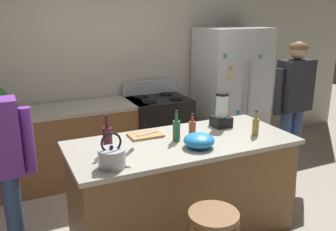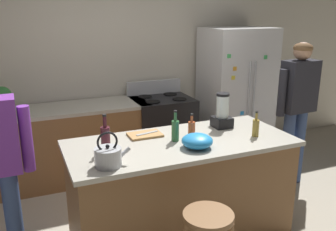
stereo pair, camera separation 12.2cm
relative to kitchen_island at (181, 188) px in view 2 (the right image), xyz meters
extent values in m
cube|color=beige|center=(0.00, 1.95, 0.89)|extent=(8.00, 0.10, 2.70)
cube|color=brown|center=(0.00, 0.00, -0.02)|extent=(1.94, 0.82, 0.88)
cube|color=#B2AD9E|center=(0.00, 0.00, 0.44)|extent=(2.00, 0.88, 0.04)
cube|color=brown|center=(-0.80, 1.55, -0.02)|extent=(2.00, 0.64, 0.88)
cube|color=#B2AD9E|center=(-0.80, 1.55, 0.44)|extent=(2.00, 0.64, 0.04)
cube|color=silver|center=(1.53, 1.50, 0.43)|extent=(0.90, 0.70, 1.79)
cylinder|color=#B7BABF|center=(1.49, 1.13, 0.52)|extent=(0.02, 0.02, 0.80)
cylinder|color=#B7BABF|center=(1.57, 1.13, 0.52)|extent=(0.02, 0.02, 0.80)
cube|color=yellow|center=(1.25, 1.15, 0.73)|extent=(0.05, 0.01, 0.05)
cube|color=#3FB259|center=(1.17, 1.15, 1.00)|extent=(0.05, 0.01, 0.05)
cube|color=orange|center=(1.27, 1.15, 0.84)|extent=(0.05, 0.01, 0.05)
cube|color=#268CD8|center=(1.42, 1.15, 0.25)|extent=(0.05, 0.01, 0.05)
cube|color=#3FB259|center=(1.73, 1.15, 0.96)|extent=(0.05, 0.01, 0.05)
cube|color=black|center=(0.43, 1.52, 0.00)|extent=(0.76, 0.64, 0.92)
cube|color=black|center=(0.43, 1.20, -0.05)|extent=(0.60, 0.01, 0.24)
cube|color=#B7BABF|center=(0.43, 1.81, 0.55)|extent=(0.76, 0.06, 0.18)
cylinder|color=black|center=(0.25, 1.37, 0.46)|extent=(0.18, 0.18, 0.01)
cylinder|color=black|center=(0.61, 1.37, 0.46)|extent=(0.18, 0.18, 0.01)
cylinder|color=black|center=(0.25, 1.67, 0.46)|extent=(0.18, 0.18, 0.01)
cylinder|color=black|center=(0.61, 1.67, 0.46)|extent=(0.18, 0.18, 0.01)
cylinder|color=#384C7A|center=(-1.41, 0.09, -0.04)|extent=(0.13, 0.13, 0.85)
cylinder|color=#723399|center=(-1.25, 0.09, 0.62)|extent=(0.09, 0.09, 0.52)
cylinder|color=#384C7A|center=(1.74, 0.42, -0.01)|extent=(0.14, 0.14, 0.90)
cylinder|color=#384C7A|center=(1.56, 0.41, -0.01)|extent=(0.14, 0.14, 0.90)
cube|color=#26262D|center=(1.65, 0.42, 0.73)|extent=(0.41, 0.25, 0.58)
cylinder|color=#26262D|center=(1.90, 0.43, 0.68)|extent=(0.10, 0.10, 0.52)
cylinder|color=#26262D|center=(1.40, 0.40, 0.68)|extent=(0.10, 0.10, 0.52)
sphere|color=tan|center=(1.65, 0.42, 1.12)|extent=(0.21, 0.21, 0.20)
ellipsoid|color=brown|center=(1.65, 0.42, 1.16)|extent=(0.22, 0.22, 0.12)
cylinder|color=brown|center=(-0.15, -0.77, 0.18)|extent=(0.36, 0.36, 0.04)
cylinder|color=silver|center=(-1.44, 1.55, 0.52)|extent=(0.14, 0.14, 0.12)
ellipsoid|color=#337A38|center=(-1.44, 1.55, 0.67)|extent=(0.20, 0.20, 0.18)
cube|color=black|center=(0.53, 0.20, 0.51)|extent=(0.17, 0.17, 0.10)
cylinder|color=silver|center=(0.53, 0.20, 0.66)|extent=(0.12, 0.12, 0.21)
cylinder|color=black|center=(0.53, 0.20, 0.78)|extent=(0.12, 0.12, 0.02)
cylinder|color=#471923|center=(-0.67, 0.01, 0.56)|extent=(0.08, 0.08, 0.21)
cylinder|color=#471923|center=(-0.67, 0.01, 0.71)|extent=(0.03, 0.03, 0.09)
cylinder|color=black|center=(-0.67, 0.01, 0.77)|extent=(0.03, 0.03, 0.02)
cylinder|color=#2D6638|center=(-0.05, 0.02, 0.55)|extent=(0.07, 0.07, 0.18)
cylinder|color=#2D6638|center=(-0.05, 0.02, 0.68)|extent=(0.03, 0.03, 0.08)
cylinder|color=black|center=(-0.05, 0.02, 0.73)|extent=(0.03, 0.03, 0.02)
cylinder|color=olive|center=(0.67, -0.15, 0.53)|extent=(0.06, 0.06, 0.15)
cylinder|color=olive|center=(0.67, -0.15, 0.64)|extent=(0.02, 0.02, 0.07)
cylinder|color=black|center=(0.67, -0.15, 0.69)|extent=(0.03, 0.03, 0.02)
cylinder|color=#B24C26|center=(0.13, 0.06, 0.53)|extent=(0.06, 0.06, 0.14)
cylinder|color=#B24C26|center=(0.13, 0.06, 0.63)|extent=(0.02, 0.02, 0.06)
cylinder|color=black|center=(0.13, 0.06, 0.67)|extent=(0.03, 0.03, 0.02)
ellipsoid|color=#268CD8|center=(0.05, -0.20, 0.52)|extent=(0.26, 0.26, 0.12)
cylinder|color=#B7BABF|center=(-0.72, -0.27, 0.53)|extent=(0.20, 0.20, 0.14)
sphere|color=black|center=(-0.72, -0.27, 0.61)|extent=(0.03, 0.03, 0.03)
cylinder|color=#B7BABF|center=(-0.59, -0.27, 0.55)|extent=(0.09, 0.03, 0.08)
torus|color=black|center=(-0.72, -0.27, 0.65)|extent=(0.16, 0.02, 0.16)
cube|color=#B7844C|center=(-0.25, 0.25, 0.47)|extent=(0.30, 0.20, 0.02)
cube|color=#B7BABF|center=(-0.23, 0.25, 0.48)|extent=(0.22, 0.08, 0.01)
camera|label=1|loc=(-1.39, -2.67, 1.58)|focal=39.05mm
camera|label=2|loc=(-1.28, -2.72, 1.58)|focal=39.05mm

